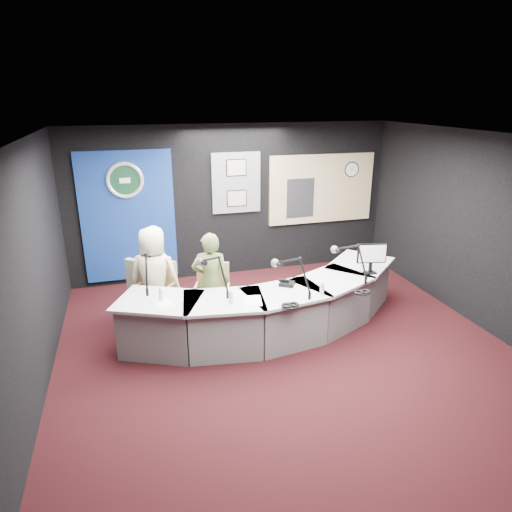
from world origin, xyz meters
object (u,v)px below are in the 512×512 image
object	(u,v)px
person_man	(154,277)
person_woman	(211,282)
armchair_right	(212,300)
broadcast_desk	(271,308)
armchair_left	(156,297)

from	to	relation	value
person_man	person_woman	size ratio (longest dim) A/B	1.04
person_man	armchair_right	bearing A→B (deg)	175.64
person_man	person_woman	distance (m)	0.84
broadcast_desk	armchair_left	xyz separation A→B (m)	(-1.57, 0.69, 0.07)
broadcast_desk	armchair_right	bearing A→B (deg)	156.79
armchair_right	person_woman	distance (m)	0.28
broadcast_desk	armchair_left	size ratio (longest dim) A/B	5.01
armchair_right	person_woman	size ratio (longest dim) A/B	0.62
broadcast_desk	person_woman	bearing A→B (deg)	156.79
armchair_left	person_woman	size ratio (longest dim) A/B	0.61
broadcast_desk	person_woman	size ratio (longest dim) A/B	3.05
person_woman	person_man	bearing A→B (deg)	-7.78
armchair_right	person_man	world-z (taller)	person_man
armchair_left	person_man	world-z (taller)	person_man
armchair_left	armchair_right	xyz separation A→B (m)	(0.77, -0.35, 0.01)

